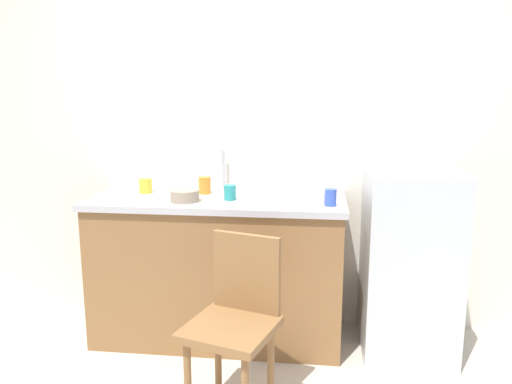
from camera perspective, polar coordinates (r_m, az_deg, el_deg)
back_wall at (r=3.39m, az=1.43°, el=6.58°), size 4.80×0.10×2.60m
cabinet_base at (r=3.28m, az=-4.29°, el=-8.94°), size 1.55×0.60×0.89m
countertop at (r=3.15m, az=-4.42°, el=-0.96°), size 1.59×0.64×0.04m
faucet at (r=3.36m, az=-3.77°, el=2.53°), size 0.02×0.02×0.27m
refrigerator at (r=3.23m, az=16.93°, el=-7.49°), size 0.54×0.61×1.13m
chair at (r=2.52m, az=-2.32°, el=-14.12°), size 0.50×0.50×0.89m
dish_tray at (r=3.14m, az=5.93°, el=-0.18°), size 0.28×0.20×0.05m
terracotta_bowl at (r=3.04m, az=-8.09°, el=-0.42°), size 0.17×0.17×0.07m
cup_blue at (r=2.93m, az=8.45°, el=-0.60°), size 0.07×0.07×0.10m
cup_teal at (r=3.06m, az=-2.98°, el=-0.04°), size 0.07×0.07×0.09m
cup_yellow at (r=3.34m, az=-12.44°, el=0.70°), size 0.08×0.08×0.09m
cup_orange at (r=3.26m, az=-5.85°, el=0.78°), size 0.08×0.08×0.11m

